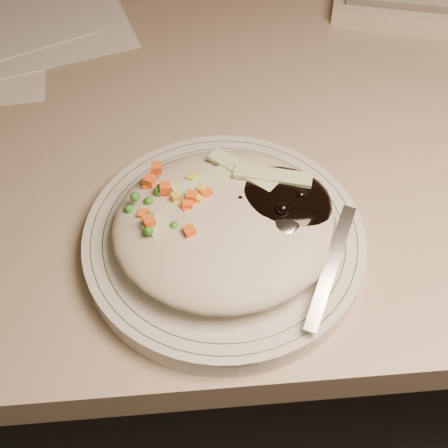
{
  "coord_description": "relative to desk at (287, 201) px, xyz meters",
  "views": [
    {
      "loc": [
        -0.13,
        0.83,
        1.2
      ],
      "look_at": [
        -0.11,
        1.16,
        0.78
      ],
      "focal_mm": 50.0,
      "sensor_mm": 36.0,
      "label": 1
    }
  ],
  "objects": [
    {
      "name": "meal",
      "position": [
        -0.1,
        -0.22,
        0.24
      ],
      "size": [
        0.21,
        0.19,
        0.05
      ],
      "color": "#BDB199",
      "rests_on": "plate"
    },
    {
      "name": "plate",
      "position": [
        -0.11,
        -0.22,
        0.21
      ],
      "size": [
        0.25,
        0.25,
        0.02
      ],
      "primitive_type": "cylinder",
      "color": "silver",
      "rests_on": "desk"
    },
    {
      "name": "plate_rim",
      "position": [
        -0.11,
        -0.22,
        0.22
      ],
      "size": [
        0.24,
        0.24,
        0.0
      ],
      "color": "#144723",
      "rests_on": "plate"
    },
    {
      "name": "desk",
      "position": [
        0.0,
        0.0,
        0.0
      ],
      "size": [
        1.4,
        0.7,
        0.74
      ],
      "color": "tan",
      "rests_on": "ground"
    }
  ]
}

